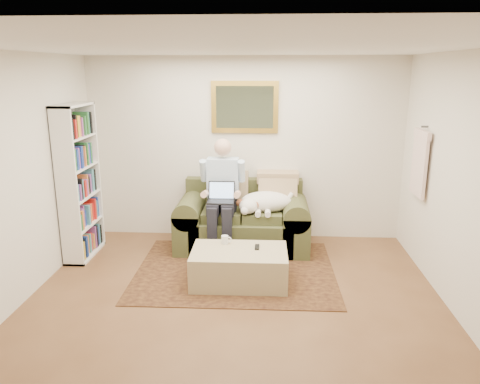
# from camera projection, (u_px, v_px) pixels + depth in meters

# --- Properties ---
(room_shell) EXTENTS (4.51, 5.00, 2.61)m
(room_shell) POSITION_uv_depth(u_px,v_px,m) (233.00, 186.00, 4.64)
(room_shell) COLOR brown
(room_shell) RESTS_ON ground
(rug) EXTENTS (2.44, 1.96, 0.01)m
(rug) POSITION_uv_depth(u_px,v_px,m) (235.00, 270.00, 5.79)
(rug) COLOR black
(rug) RESTS_ON room_shell
(sofa) EXTENTS (1.81, 0.92, 1.08)m
(sofa) POSITION_uv_depth(u_px,v_px,m) (243.00, 226.00, 6.49)
(sofa) COLOR #494B27
(sofa) RESTS_ON room_shell
(seated_man) EXTENTS (0.59, 0.85, 1.52)m
(seated_man) POSITION_uv_depth(u_px,v_px,m) (222.00, 197.00, 6.23)
(seated_man) COLOR #8CB1D8
(seated_man) RESTS_ON sofa
(laptop) EXTENTS (0.35, 0.28, 0.25)m
(laptop) POSITION_uv_depth(u_px,v_px,m) (221.00, 196.00, 6.15)
(laptop) COLOR black
(laptop) RESTS_ON seated_man
(sleeping_dog) EXTENTS (0.74, 0.47, 0.28)m
(sleeping_dog) POSITION_uv_depth(u_px,v_px,m) (266.00, 202.00, 6.28)
(sleeping_dog) COLOR white
(sleeping_dog) RESTS_ON sofa
(ottoman) EXTENTS (1.11, 0.71, 0.40)m
(ottoman) POSITION_uv_depth(u_px,v_px,m) (239.00, 267.00, 5.42)
(ottoman) COLOR tan
(ottoman) RESTS_ON room_shell
(coffee_mug) EXTENTS (0.08, 0.08, 0.10)m
(coffee_mug) POSITION_uv_depth(u_px,v_px,m) (225.00, 240.00, 5.57)
(coffee_mug) COLOR white
(coffee_mug) RESTS_ON ottoman
(tv_remote) EXTENTS (0.05, 0.15, 0.02)m
(tv_remote) POSITION_uv_depth(u_px,v_px,m) (257.00, 247.00, 5.45)
(tv_remote) COLOR black
(tv_remote) RESTS_ON ottoman
(bookshelf) EXTENTS (0.28, 0.80, 2.00)m
(bookshelf) POSITION_uv_depth(u_px,v_px,m) (79.00, 182.00, 6.04)
(bookshelf) COLOR white
(bookshelf) RESTS_ON room_shell
(wall_mirror) EXTENTS (0.94, 0.04, 0.72)m
(wall_mirror) POSITION_uv_depth(u_px,v_px,m) (245.00, 107.00, 6.53)
(wall_mirror) COLOR gold
(wall_mirror) RESTS_ON room_shell
(hanging_shirt) EXTENTS (0.06, 0.52, 0.90)m
(hanging_shirt) POSITION_uv_depth(u_px,v_px,m) (420.00, 159.00, 5.70)
(hanging_shirt) COLOR #F7DBCC
(hanging_shirt) RESTS_ON room_shell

